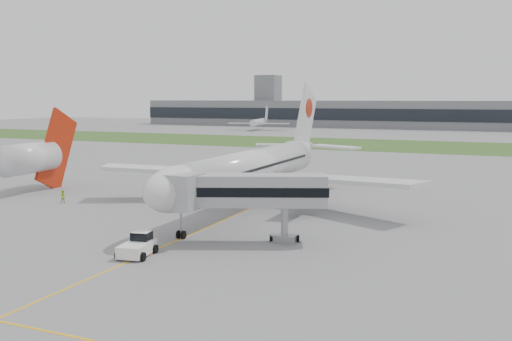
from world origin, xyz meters
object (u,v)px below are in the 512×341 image
at_px(ground_crew_near, 151,238).
at_px(neighbor_aircraft, 33,157).
at_px(pushback_tug, 138,245).
at_px(airliner, 254,167).
at_px(jet_bridge, 244,191).

relative_size(ground_crew_near, neighbor_aircraft, 0.10).
distance_m(pushback_tug, ground_crew_near, 3.11).
bearing_deg(pushback_tug, ground_crew_near, 90.65).
height_order(airliner, pushback_tug, airliner).
distance_m(ground_crew_near, neighbor_aircraft, 43.46).
height_order(airliner, neighbor_aircraft, airliner).
bearing_deg(airliner, ground_crew_near, -92.26).
xyz_separation_m(pushback_tug, jet_bridge, (7.51, 8.32, 4.54)).
distance_m(pushback_tug, neighbor_aircraft, 45.54).
xyz_separation_m(airliner, neighbor_aircraft, (-38.15, -2.23, 0.04)).
bearing_deg(ground_crew_near, neighbor_aircraft, -64.30).
distance_m(jet_bridge, ground_crew_near, 10.68).
relative_size(jet_bridge, ground_crew_near, 8.42).
bearing_deg(neighbor_aircraft, ground_crew_near, -36.06).
xyz_separation_m(airliner, ground_crew_near, (-0.96, -24.21, -4.74)).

